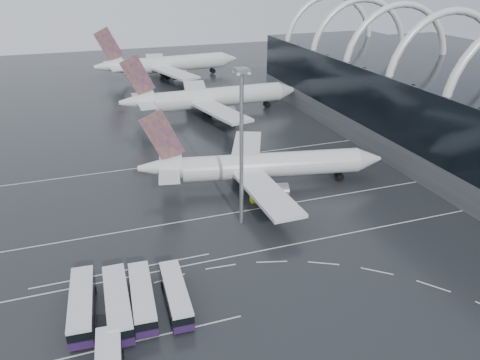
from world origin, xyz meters
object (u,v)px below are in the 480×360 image
object	(u,v)px
bus_row_near_b	(118,303)
floodlight_mast	(241,131)
airliner_gate_b	(210,98)
airliner_gate_c	(167,65)
airliner_main	(259,166)
bus_row_near_d	(176,294)
gse_cart_belly_d	(351,163)
gse_cart_belly_c	(257,198)
bus_row_near_c	(142,297)
gse_cart_belly_b	(290,158)
bus_row_near_a	(82,305)

from	to	relation	value
bus_row_near_b	floodlight_mast	distance (m)	34.30
airliner_gate_b	airliner_gate_c	size ratio (longest dim) A/B	0.96
airliner_gate_c	bus_row_near_b	distance (m)	145.94
airliner_main	bus_row_near_d	world-z (taller)	airliner_main
bus_row_near_b	bus_row_near_d	bearing A→B (deg)	-92.59
floodlight_mast	bus_row_near_b	bearing A→B (deg)	-143.48
airliner_main	gse_cart_belly_d	distance (m)	25.23
bus_row_near_d	gse_cart_belly_c	xyz separation A→B (m)	(22.11, 25.63, -1.04)
bus_row_near_b	bus_row_near_c	distance (m)	3.41
gse_cart_belly_b	gse_cart_belly_d	world-z (taller)	gse_cart_belly_d
airliner_main	bus_row_near_a	world-z (taller)	airliner_main
airliner_gate_c	gse_cart_belly_b	size ratio (longest dim) A/B	32.08
bus_row_near_a	airliner_main	bearing A→B (deg)	-46.95
bus_row_near_b	bus_row_near_d	size ratio (longest dim) A/B	1.10
bus_row_near_a	gse_cart_belly_d	xyz separation A→B (m)	(62.67, 33.75, -1.29)
airliner_gate_c	bus_row_near_d	distance (m)	144.81
airliner_main	bus_row_near_c	size ratio (longest dim) A/B	3.97
bus_row_near_a	gse_cart_belly_c	xyz separation A→B (m)	(34.70, 23.79, -1.19)
gse_cart_belly_d	bus_row_near_c	bearing A→B (deg)	-147.54
airliner_gate_b	airliner_gate_c	xyz separation A→B (m)	(-2.84, 55.47, 0.35)
gse_cart_belly_c	airliner_main	bearing A→B (deg)	64.84
bus_row_near_a	gse_cart_belly_d	distance (m)	71.19
airliner_main	airliner_gate_b	bearing A→B (deg)	96.13
airliner_gate_b	airliner_gate_c	distance (m)	55.55
floodlight_mast	gse_cart_belly_b	size ratio (longest dim) A/B	15.12
airliner_main	gse_cart_belly_c	bearing A→B (deg)	-104.36
gse_cart_belly_b	gse_cart_belly_c	distance (m)	23.67
bus_row_near_c	gse_cart_belly_c	bearing A→B (deg)	-43.59
bus_row_near_a	gse_cart_belly_c	distance (m)	42.09
bus_row_near_a	gse_cart_belly_c	bearing A→B (deg)	-51.48
floodlight_mast	gse_cart_belly_b	world-z (taller)	floodlight_mast
gse_cart_belly_b	gse_cart_belly_d	size ratio (longest dim) A/B	0.90
bus_row_near_b	airliner_main	bearing A→B (deg)	-44.71
airliner_gate_c	floodlight_mast	world-z (taller)	floodlight_mast
gse_cart_belly_d	floodlight_mast	bearing A→B (deg)	-153.23
bus_row_near_a	bus_row_near_b	bearing A→B (deg)	-101.31
bus_row_near_c	floodlight_mast	bearing A→B (deg)	-46.20
airliner_gate_b	gse_cart_belly_d	size ratio (longest dim) A/B	27.61
bus_row_near_a	floodlight_mast	xyz separation A→B (m)	(28.93, 16.73, 16.18)
airliner_gate_c	bus_row_near_b	world-z (taller)	airliner_gate_c
bus_row_near_a	bus_row_near_d	xyz separation A→B (m)	(12.59, -1.84, -0.15)
gse_cart_belly_b	gse_cart_belly_c	world-z (taller)	gse_cart_belly_c
bus_row_near_a	bus_row_near_b	xyz separation A→B (m)	(4.62, -1.27, 0.03)
bus_row_near_d	gse_cart_belly_b	distance (m)	57.54
gse_cart_belly_d	airliner_gate_b	bearing A→B (deg)	111.65
gse_cart_belly_d	gse_cart_belly_c	bearing A→B (deg)	-160.41
gse_cart_belly_d	bus_row_near_d	bearing A→B (deg)	-144.60
bus_row_near_b	bus_row_near_c	size ratio (longest dim) A/B	1.06
bus_row_near_c	gse_cart_belly_b	size ratio (longest dim) A/B	7.01
airliner_gate_c	bus_row_near_a	size ratio (longest dim) A/B	4.36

